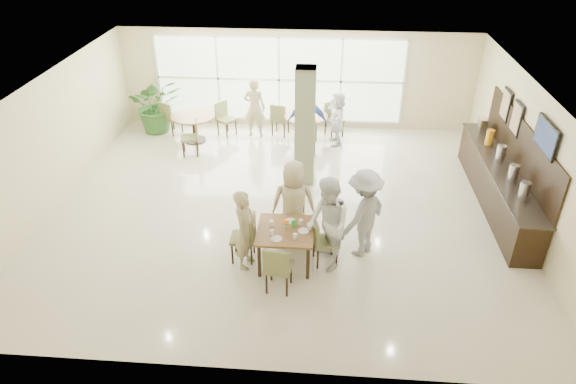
# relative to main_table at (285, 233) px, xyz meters

# --- Properties ---
(ground) EXTENTS (10.00, 10.00, 0.00)m
(ground) POSITION_rel_main_table_xyz_m (-0.21, 1.95, -0.67)
(ground) COLOR beige
(ground) RESTS_ON ground
(room_shell) EXTENTS (10.00, 10.00, 10.00)m
(room_shell) POSITION_rel_main_table_xyz_m (-0.21, 1.95, 1.04)
(room_shell) COLOR white
(room_shell) RESTS_ON ground
(window_bank) EXTENTS (7.00, 0.04, 7.00)m
(window_bank) POSITION_rel_main_table_xyz_m (-0.71, 6.41, 0.73)
(window_bank) COLOR silver
(window_bank) RESTS_ON ground
(column) EXTENTS (0.45, 0.45, 2.80)m
(column) POSITION_rel_main_table_xyz_m (0.19, 3.15, 0.73)
(column) COLOR #768159
(column) RESTS_ON ground
(main_table) EXTENTS (1.04, 1.04, 0.75)m
(main_table) POSITION_rel_main_table_xyz_m (0.00, 0.00, 0.00)
(main_table) COLOR brown
(main_table) RESTS_ON ground
(round_table_left) EXTENTS (1.20, 1.20, 0.75)m
(round_table_left) POSITION_rel_main_table_xyz_m (-2.96, 5.19, -0.07)
(round_table_left) COLOR brown
(round_table_left) RESTS_ON ground
(round_table_right) EXTENTS (1.21, 1.21, 0.75)m
(round_table_right) POSITION_rel_main_table_xyz_m (0.10, 5.44, -0.07)
(round_table_right) COLOR brown
(round_table_right) RESTS_ON ground
(chairs_main_table) EXTENTS (2.05, 2.00, 0.95)m
(chairs_main_table) POSITION_rel_main_table_xyz_m (-0.03, 0.03, -0.19)
(chairs_main_table) COLOR olive
(chairs_main_table) RESTS_ON ground
(chairs_table_left) EXTENTS (2.20, 1.89, 0.95)m
(chairs_table_left) POSITION_rel_main_table_xyz_m (-2.91, 5.21, -0.19)
(chairs_table_left) COLOR olive
(chairs_table_left) RESTS_ON ground
(chairs_table_right) EXTENTS (2.10, 1.81, 0.95)m
(chairs_table_right) POSITION_rel_main_table_xyz_m (0.15, 5.41, -0.19)
(chairs_table_right) COLOR olive
(chairs_table_right) RESTS_ON ground
(tabletop_clutter) EXTENTS (0.74, 0.78, 0.21)m
(tabletop_clutter) POSITION_rel_main_table_xyz_m (0.03, -0.02, 0.14)
(tabletop_clutter) COLOR white
(tabletop_clutter) RESTS_ON main_table
(buffet_counter) EXTENTS (0.64, 4.70, 1.95)m
(buffet_counter) POSITION_rel_main_table_xyz_m (4.49, 2.46, -0.11)
(buffet_counter) COLOR black
(buffet_counter) RESTS_ON ground
(wall_tv) EXTENTS (0.06, 1.00, 0.58)m
(wall_tv) POSITION_rel_main_table_xyz_m (4.72, 1.35, 1.48)
(wall_tv) COLOR black
(wall_tv) RESTS_ON ground
(framed_art_a) EXTENTS (0.05, 0.55, 0.70)m
(framed_art_a) POSITION_rel_main_table_xyz_m (4.73, 2.95, 1.18)
(framed_art_a) COLOR black
(framed_art_a) RESTS_ON ground
(framed_art_b) EXTENTS (0.05, 0.55, 0.70)m
(framed_art_b) POSITION_rel_main_table_xyz_m (4.73, 3.75, 1.18)
(framed_art_b) COLOR black
(framed_art_b) RESTS_ON ground
(potted_plant) EXTENTS (1.85, 1.85, 1.59)m
(potted_plant) POSITION_rel_main_table_xyz_m (-4.16, 5.79, 0.13)
(potted_plant) COLOR #306127
(potted_plant) RESTS_ON ground
(teen_left) EXTENTS (0.49, 0.64, 1.58)m
(teen_left) POSITION_rel_main_table_xyz_m (-0.72, -0.11, 0.13)
(teen_left) COLOR tan
(teen_left) RESTS_ON ground
(teen_far) EXTENTS (0.88, 0.51, 1.76)m
(teen_far) POSITION_rel_main_table_xyz_m (0.10, 0.71, 0.21)
(teen_far) COLOR tan
(teen_far) RESTS_ON ground
(teen_right) EXTENTS (0.96, 1.07, 1.82)m
(teen_right) POSITION_rel_main_table_xyz_m (0.76, -0.01, 0.25)
(teen_right) COLOR white
(teen_right) RESTS_ON ground
(teen_standing) EXTENTS (1.25, 1.31, 1.78)m
(teen_standing) POSITION_rel_main_table_xyz_m (1.43, 0.44, 0.23)
(teen_standing) COLOR gray
(teen_standing) RESTS_ON ground
(adult_a) EXTENTS (1.05, 0.60, 1.78)m
(adult_a) POSITION_rel_main_table_xyz_m (0.18, 4.57, 0.22)
(adult_a) COLOR #4665D2
(adult_a) RESTS_ON ground
(adult_b) EXTENTS (0.77, 1.44, 1.48)m
(adult_b) POSITION_rel_main_table_xyz_m (0.95, 5.34, 0.08)
(adult_b) COLOR white
(adult_b) RESTS_ON ground
(adult_standing) EXTENTS (0.65, 0.47, 1.68)m
(adult_standing) POSITION_rel_main_table_xyz_m (-1.33, 5.67, 0.17)
(adult_standing) COLOR tan
(adult_standing) RESTS_ON ground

